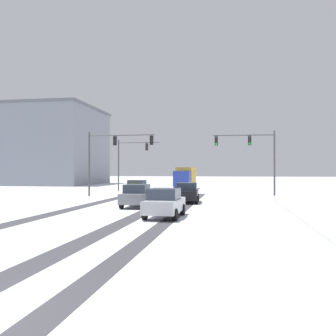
{
  "coord_description": "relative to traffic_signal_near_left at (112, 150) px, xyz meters",
  "views": [
    {
      "loc": [
        5.12,
        -5.75,
        2.63
      ],
      "look_at": [
        0.0,
        24.28,
        2.8
      ],
      "focal_mm": 40.55,
      "sensor_mm": 36.0,
      "label": 1
    }
  ],
  "objects": [
    {
      "name": "box_truck_delivery",
      "position": [
        5.38,
        16.07,
        -3.05
      ],
      "size": [
        2.43,
        7.45,
        3.02
      ],
      "color": "#233899",
      "rests_on": "ground"
    },
    {
      "name": "car_silver_fourth",
      "position": [
        8.17,
        -15.7,
        -3.87
      ],
      "size": [
        1.92,
        4.14,
        1.62
      ],
      "color": "#B7BABF",
      "rests_on": "ground"
    },
    {
      "name": "wheel_track_left_lane",
      "position": [
        8.59,
        -13.27,
        -4.68
      ],
      "size": [
        0.76,
        38.15,
        0.01
      ],
      "primitive_type": "cube",
      "color": "#424247",
      "rests_on": "ground"
    },
    {
      "name": "car_black_second",
      "position": [
        8.27,
        -5.93,
        -3.87
      ],
      "size": [
        2.02,
        4.19,
        1.62
      ],
      "color": "black",
      "rests_on": "ground"
    },
    {
      "name": "traffic_signal_near_right",
      "position": [
        13.87,
        1.99,
        -0.04
      ],
      "size": [
        6.06,
        0.53,
        6.5
      ],
      "color": "#47474C",
      "rests_on": "ground"
    },
    {
      "name": "office_building_far_left_block",
      "position": [
        -25.2,
        29.27,
        2.39
      ],
      "size": [
        24.84,
        18.31,
        14.13
      ],
      "color": "gray",
      "rests_on": "ground"
    },
    {
      "name": "traffic_signal_near_left",
      "position": [
        0.0,
        0.0,
        0.0
      ],
      "size": [
        6.94,
        0.52,
        6.5
      ],
      "color": "#47474C",
      "rests_on": "ground"
    },
    {
      "name": "car_grey_third",
      "position": [
        5.2,
        -10.19,
        -3.87
      ],
      "size": [
        1.88,
        4.12,
        1.62
      ],
      "color": "slate",
      "rests_on": "ground"
    },
    {
      "name": "car_yellow_cab_lead",
      "position": [
        2.35,
        0.98,
        -3.87
      ],
      "size": [
        1.87,
        4.12,
        1.62
      ],
      "color": "yellow",
      "rests_on": "ground"
    },
    {
      "name": "wheel_track_center",
      "position": [
        1.2,
        -13.27,
        -4.68
      ],
      "size": [
        1.13,
        38.15,
        0.01
      ],
      "primitive_type": "cube",
      "color": "#424247",
      "rests_on": "ground"
    },
    {
      "name": "wheel_track_right_lane",
      "position": [
        6.47,
        -13.27,
        -4.68
      ],
      "size": [
        0.99,
        38.15,
        0.01
      ],
      "primitive_type": "cube",
      "color": "#424247",
      "rests_on": "ground"
    },
    {
      "name": "traffic_signal_far_left",
      "position": [
        -0.98,
        10.06,
        -0.3
      ],
      "size": [
        5.38,
        0.38,
        6.5
      ],
      "color": "#47474C",
      "rests_on": "ground"
    }
  ]
}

